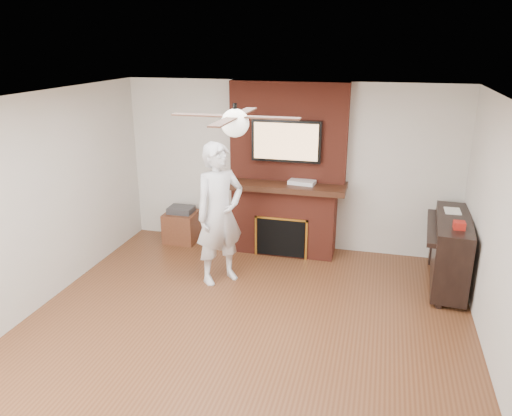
% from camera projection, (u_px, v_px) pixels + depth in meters
% --- Properties ---
extents(room_shell, '(5.36, 5.86, 2.86)m').
position_uv_depth(room_shell, '(236.00, 232.00, 4.91)').
color(room_shell, '#552E19').
rests_on(room_shell, ground).
extents(fireplace, '(1.78, 0.64, 2.50)m').
position_uv_depth(fireplace, '(286.00, 187.00, 7.33)').
color(fireplace, maroon).
rests_on(fireplace, ground).
extents(tv, '(1.00, 0.08, 0.60)m').
position_uv_depth(tv, '(286.00, 141.00, 7.07)').
color(tv, black).
rests_on(tv, fireplace).
extents(ceiling_fan, '(1.21, 1.21, 0.31)m').
position_uv_depth(ceiling_fan, '(235.00, 122.00, 4.57)').
color(ceiling_fan, black).
rests_on(ceiling_fan, room_shell).
extents(person, '(0.79, 0.81, 1.86)m').
position_uv_depth(person, '(220.00, 214.00, 6.38)').
color(person, silver).
rests_on(person, ground).
extents(side_table, '(0.49, 0.49, 0.56)m').
position_uv_depth(side_table, '(182.00, 225.00, 7.89)').
color(side_table, '#542918').
rests_on(side_table, ground).
extents(piano, '(0.62, 1.44, 1.02)m').
position_uv_depth(piano, '(450.00, 250.00, 6.38)').
color(piano, black).
rests_on(piano, ground).
extents(cable_box, '(0.40, 0.26, 0.05)m').
position_uv_depth(cable_box, '(302.00, 182.00, 7.15)').
color(cable_box, silver).
rests_on(cable_box, fireplace).
extents(candle_orange, '(0.07, 0.07, 0.11)m').
position_uv_depth(candle_orange, '(272.00, 250.00, 7.47)').
color(candle_orange, red).
rests_on(candle_orange, ground).
extents(candle_green, '(0.06, 0.06, 0.10)m').
position_uv_depth(candle_green, '(276.00, 252.00, 7.43)').
color(candle_green, '#4E772F').
rests_on(candle_green, ground).
extents(candle_cream, '(0.08, 0.08, 0.12)m').
position_uv_depth(candle_cream, '(294.00, 252.00, 7.38)').
color(candle_cream, beige).
rests_on(candle_cream, ground).
extents(candle_blue, '(0.05, 0.05, 0.07)m').
position_uv_depth(candle_blue, '(299.00, 253.00, 7.42)').
color(candle_blue, '#3955AC').
rests_on(candle_blue, ground).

